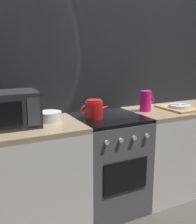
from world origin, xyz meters
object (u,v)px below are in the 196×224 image
dish_pile (179,107)px  stove_unit (108,163)px  mixing_bowl (50,117)px  kettle (94,109)px  pitcher (146,101)px  microwave (7,110)px

dish_pile → stove_unit: bearing=176.6°
mixing_bowl → dish_pile: 1.32m
kettle → pitcher: pitcher is taller
microwave → kettle: 0.71m
pitcher → stove_unit: bearing=-176.1°
microwave → mixing_bowl: size_ratio=2.30×
microwave → mixing_bowl: bearing=4.3°
mixing_bowl → dish_pile: mixing_bowl is taller
dish_pile → mixing_bowl: bearing=175.0°
microwave → mixing_bowl: microwave is taller
mixing_bowl → stove_unit: bearing=-7.3°
kettle → stove_unit: bearing=6.6°
microwave → dish_pile: microwave is taller
kettle → dish_pile: (0.94, -0.03, -0.06)m
microwave → dish_pile: bearing=-3.1°
kettle → dish_pile: kettle is taller
microwave → dish_pile: size_ratio=1.15×
mixing_bowl → microwave: bearing=-175.7°
mixing_bowl → dish_pile: bearing=-5.0°
mixing_bowl → kettle: bearing=-12.9°
stove_unit → microwave: 1.04m
microwave → kettle: microwave is taller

